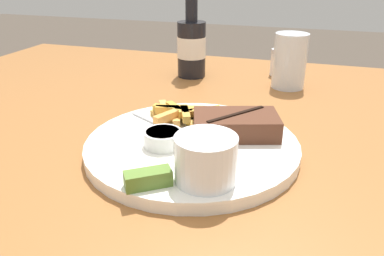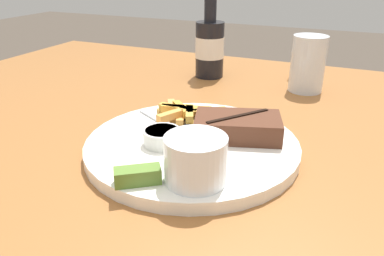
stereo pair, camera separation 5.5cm
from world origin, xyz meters
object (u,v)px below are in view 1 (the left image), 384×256
at_px(steak_portion, 236,124).
at_px(salt_shaker, 276,62).
at_px(fork_utensil, 157,123).
at_px(beer_bottle, 192,46).
at_px(coleslaw_cup, 206,156).
at_px(pickle_spear, 148,179).
at_px(dinner_plate, 192,146).
at_px(dipping_sauce_cup, 163,138).
at_px(drinking_glass, 290,61).

height_order(steak_portion, salt_shaker, salt_shaker).
distance_m(fork_utensil, beer_bottle, 0.34).
bearing_deg(coleslaw_cup, pickle_spear, -151.30).
bearing_deg(pickle_spear, dinner_plate, 84.47).
bearing_deg(beer_bottle, dipping_sauce_cup, -78.15).
height_order(steak_portion, dipping_sauce_cup, steak_portion).
relative_size(steak_portion, coleslaw_cup, 1.89).
bearing_deg(fork_utensil, coleslaw_cup, -19.82).
xyz_separation_m(beer_bottle, salt_shaker, (0.20, 0.07, -0.04)).
xyz_separation_m(pickle_spear, salt_shaker, (0.09, 0.58, 0.00)).
xyz_separation_m(steak_portion, dipping_sauce_cup, (-0.09, -0.07, -0.00)).
bearing_deg(dinner_plate, beer_bottle, 107.58).
height_order(coleslaw_cup, beer_bottle, beer_bottle).
height_order(pickle_spear, beer_bottle, beer_bottle).
distance_m(coleslaw_cup, pickle_spear, 0.07).
relative_size(dinner_plate, pickle_spear, 5.45).
xyz_separation_m(dinner_plate, pickle_spear, (-0.01, -0.13, 0.02)).
distance_m(steak_portion, dipping_sauce_cup, 0.11).
xyz_separation_m(pickle_spear, fork_utensil, (-0.06, 0.17, -0.01)).
bearing_deg(salt_shaker, coleslaw_cup, -92.96).
bearing_deg(fork_utensil, drinking_glass, 89.04).
xyz_separation_m(dipping_sauce_cup, fork_utensil, (-0.04, 0.07, -0.01)).
bearing_deg(beer_bottle, dinner_plate, -72.42).
relative_size(coleslaw_cup, beer_bottle, 0.36).
distance_m(coleslaw_cup, beer_bottle, 0.51).
distance_m(coleslaw_cup, drinking_glass, 0.46).
distance_m(beer_bottle, salt_shaker, 0.21).
height_order(coleslaw_cup, pickle_spear, coleslaw_cup).
xyz_separation_m(fork_utensil, drinking_glass, (0.18, 0.32, 0.04)).
xyz_separation_m(steak_portion, fork_utensil, (-0.13, 0.00, -0.01)).
height_order(dinner_plate, salt_shaker, salt_shaker).
bearing_deg(steak_portion, pickle_spear, -112.12).
height_order(steak_portion, beer_bottle, beer_bottle).
height_order(coleslaw_cup, salt_shaker, coleslaw_cup).
distance_m(pickle_spear, drinking_glass, 0.51).
relative_size(coleslaw_cup, drinking_glass, 0.63).
relative_size(steak_portion, salt_shaker, 2.20).
bearing_deg(coleslaw_cup, fork_utensil, 130.95).
relative_size(pickle_spear, beer_bottle, 0.28).
height_order(pickle_spear, fork_utensil, pickle_spear).
bearing_deg(salt_shaker, drinking_glass, -67.99).
height_order(dipping_sauce_cup, salt_shaker, salt_shaker).
relative_size(fork_utensil, salt_shaker, 1.89).
bearing_deg(drinking_glass, salt_shaker, 112.01).
bearing_deg(pickle_spear, dipping_sauce_cup, 101.84).
relative_size(dipping_sauce_cup, beer_bottle, 0.26).
bearing_deg(dipping_sauce_cup, steak_portion, 37.10).
bearing_deg(steak_portion, coleslaw_cup, -93.72).
xyz_separation_m(coleslaw_cup, dipping_sauce_cup, (-0.08, 0.07, -0.02)).
height_order(beer_bottle, salt_shaker, beer_bottle).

